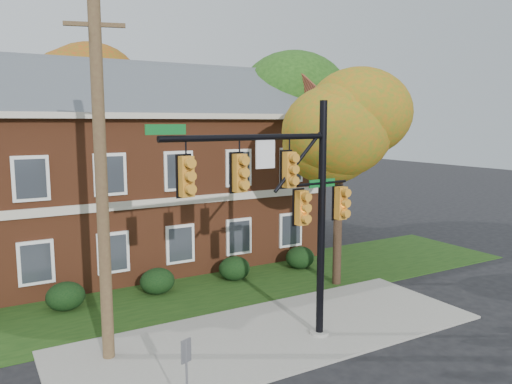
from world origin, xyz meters
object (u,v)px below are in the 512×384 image
hedge_right (234,268)px  hedge_center (157,281)px  apartment_building (118,162)px  hedge_far_right (300,258)px  sign_post (186,366)px  hedge_left (66,296)px  utility_pole (101,183)px  tree_right_rear (302,101)px  tree_far_rear (104,90)px  tree_near_right (346,127)px  traffic_signal (287,197)px

hedge_right → hedge_center: bearing=180.0°
apartment_building → hedge_far_right: bearing=-36.9°
hedge_center → sign_post: bearing=-104.8°
hedge_left → utility_pole: bearing=-85.2°
hedge_left → tree_right_rear: tree_right_rear is taller
apartment_building → hedge_far_right: size_ratio=13.43×
apartment_building → tree_right_rear: 11.77m
apartment_building → tree_far_rear: 8.84m
hedge_left → apartment_building: bearing=56.3°
tree_right_rear → utility_pole: bearing=-143.1°
hedge_left → hedge_far_right: bearing=0.0°
tree_near_right → traffic_signal: (-5.41, -3.79, -2.00)m
hedge_left → tree_far_rear: 16.25m
hedge_center → hedge_right: 3.50m
hedge_center → utility_pole: 7.31m
apartment_building → utility_pole: (-3.10, -9.95, 0.20)m
apartment_building → hedge_center: 6.89m
hedge_right → tree_far_rear: (-2.16, 13.09, 8.32)m
hedge_center → traffic_signal: traffic_signal is taller
hedge_center → tree_near_right: size_ratio=0.16×
apartment_building → tree_far_rear: (1.34, 7.84, 3.86)m
traffic_signal → sign_post: bearing=-157.2°
hedge_center → sign_post: size_ratio=0.71×
hedge_center → utility_pole: utility_pole is taller
hedge_center → hedge_far_right: same height
tree_right_rear → sign_post: 21.19m
sign_post → hedge_far_right: bearing=22.9°
hedge_left → utility_pole: (0.40, -4.70, 4.66)m
hedge_left → tree_far_rear: bearing=69.7°
tree_right_rear → apartment_building: bearing=-175.7°
hedge_center → tree_right_rear: bearing=28.4°
hedge_right → traffic_signal: traffic_signal is taller
hedge_far_right → tree_near_right: bearing=-85.5°
tree_far_rear → utility_pole: 18.70m
traffic_signal → utility_pole: 5.31m
utility_pole → hedge_right: bearing=53.0°
hedge_center → hedge_far_right: bearing=0.0°
hedge_right → utility_pole: size_ratio=0.14×
hedge_far_right → apartment_building: bearing=143.1°
hedge_left → tree_right_rear: (14.81, 6.11, 7.60)m
hedge_left → hedge_center: 3.50m
sign_post → hedge_right: bearing=36.2°
tree_far_rear → traffic_signal: size_ratio=1.53×
apartment_building → traffic_signal: bearing=-81.3°
hedge_right → tree_right_rear: 12.50m
hedge_center → hedge_right: (3.50, 0.00, 0.00)m
hedge_right → utility_pole: (-6.60, -4.70, 4.66)m
apartment_building → tree_near_right: size_ratio=2.19×
hedge_center → tree_right_rear: 14.94m
hedge_far_right → sign_post: (-9.28, -8.66, 0.82)m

